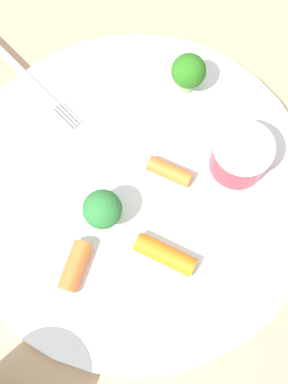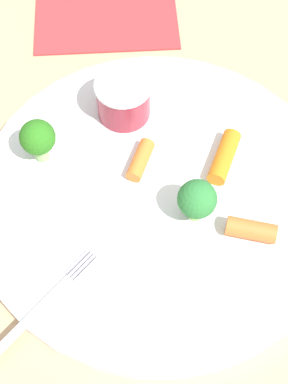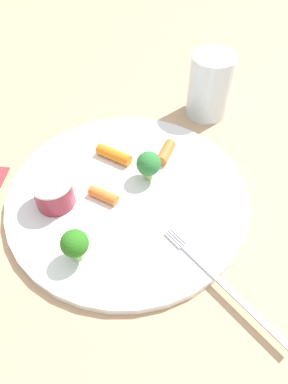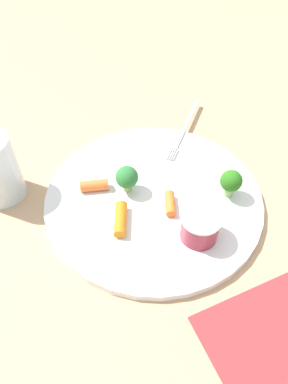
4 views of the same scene
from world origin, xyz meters
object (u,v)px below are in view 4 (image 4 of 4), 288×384
(carrot_stick_2, at_px, (169,204))
(fork, at_px, (185,128))
(sauce_cup, at_px, (200,227))
(broccoli_floret_1, at_px, (231,182))
(napkin, at_px, (285,354))
(carrot_stick_0, at_px, (122,220))
(broccoli_floret_0, at_px, (127,178))
(plate, at_px, (153,198))
(carrot_stick_1, at_px, (94,186))

(carrot_stick_2, bearing_deg, fork, -58.62)
(carrot_stick_2, bearing_deg, sauce_cup, 169.78)
(broccoli_floret_1, height_order, napkin, broccoli_floret_1)
(sauce_cup, bearing_deg, carrot_stick_0, 31.57)
(broccoli_floret_0, distance_m, carrot_stick_2, 0.07)
(plate, relative_size, napkin, 2.01)
(broccoli_floret_0, height_order, carrot_stick_0, broccoli_floret_0)
(carrot_stick_1, distance_m, carrot_stick_2, 0.11)
(fork, relative_size, napkin, 1.06)
(carrot_stick_0, bearing_deg, carrot_stick_1, -13.42)
(sauce_cup, bearing_deg, plate, -7.97)
(broccoli_floret_0, height_order, carrot_stick_2, broccoli_floret_0)
(carrot_stick_0, distance_m, carrot_stick_2, 0.07)
(broccoli_floret_0, distance_m, carrot_stick_0, 0.07)
(fork, bearing_deg, broccoli_floret_0, 99.07)
(broccoli_floret_0, height_order, broccoli_floret_1, broccoli_floret_1)
(sauce_cup, relative_size, carrot_stick_1, 1.26)
(broccoli_floret_0, height_order, carrot_stick_1, broccoli_floret_0)
(plate, distance_m, carrot_stick_2, 0.03)
(fork, xyz_separation_m, napkin, (-0.31, 0.22, -0.01))
(broccoli_floret_1, bearing_deg, sauce_cup, 97.85)
(plate, distance_m, carrot_stick_1, 0.09)
(carrot_stick_2, relative_size, napkin, 0.25)
(sauce_cup, xyz_separation_m, broccoli_floret_1, (0.01, -0.09, 0.01))
(plate, relative_size, sauce_cup, 6.13)
(broccoli_floret_1, xyz_separation_m, carrot_stick_1, (0.15, 0.13, -0.02))
(plate, xyz_separation_m, broccoli_floret_0, (0.04, 0.02, 0.03))
(carrot_stick_0, xyz_separation_m, carrot_stick_1, (0.07, -0.02, 0.00))
(sauce_cup, distance_m, fork, 0.23)
(sauce_cup, bearing_deg, broccoli_floret_0, 2.27)
(broccoli_floret_1, relative_size, fork, 0.27)
(broccoli_floret_0, bearing_deg, broccoli_floret_1, -141.04)
(carrot_stick_1, bearing_deg, sauce_cup, -167.30)
(sauce_cup, relative_size, fork, 0.31)
(napkin, bearing_deg, carrot_stick_2, -16.58)
(plate, bearing_deg, carrot_stick_2, 176.37)
(broccoli_floret_0, xyz_separation_m, broccoli_floret_1, (-0.12, -0.09, 0.00))
(broccoli_floret_0, distance_m, fork, 0.17)
(broccoli_floret_0, bearing_deg, carrot_stick_1, 41.01)
(carrot_stick_0, relative_size, fork, 0.31)
(sauce_cup, height_order, carrot_stick_2, sauce_cup)
(sauce_cup, relative_size, napkin, 0.33)
(carrot_stick_0, xyz_separation_m, napkin, (-0.25, -0.00, -0.02))
(plate, xyz_separation_m, fork, (0.06, -0.15, 0.01))
(carrot_stick_2, distance_m, napkin, 0.23)
(carrot_stick_2, height_order, fork, carrot_stick_2)
(carrot_stick_0, bearing_deg, fork, -73.51)
(broccoli_floret_1, xyz_separation_m, carrot_stick_2, (0.05, 0.08, -0.02))
(plate, bearing_deg, broccoli_floret_1, -136.48)
(sauce_cup, distance_m, broccoli_floret_0, 0.13)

